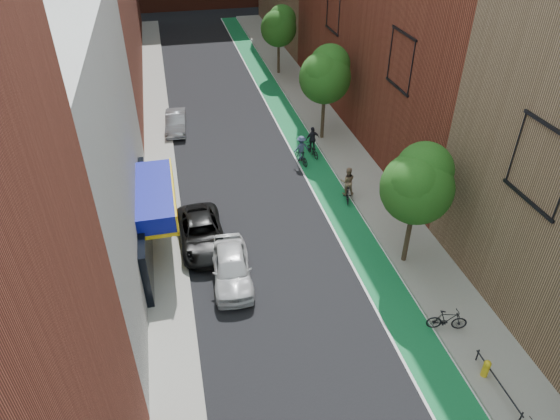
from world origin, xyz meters
TOP-DOWN VIEW (x-y plane):
  - bike_lane at (4.00, 26.00)m, footprint 2.00×68.00m
  - sidewalk_left at (-6.00, 26.00)m, footprint 2.00×68.00m
  - sidewalk_right at (6.50, 26.00)m, footprint 3.00×68.00m
  - building_left_white at (-11.00, 14.00)m, footprint 8.00×20.00m
  - tree_near at (5.65, 10.02)m, footprint 3.40×3.36m
  - tree_mid at (5.65, 24.02)m, footprint 3.55×3.53m
  - tree_far at (5.65, 38.02)m, footprint 3.30×3.25m
  - parked_car_white at (-3.00, 10.67)m, footprint 2.09×4.63m
  - parked_car_black at (-4.11, 13.72)m, footprint 2.57×5.17m
  - parked_car_silver at (-4.60, 27.87)m, footprint 1.76×4.20m
  - cyclist_lane_near at (4.70, 16.07)m, footprint 0.99×1.77m
  - cyclist_lane_mid at (4.24, 21.79)m, footprint 1.07×1.72m
  - cyclist_lane_far at (3.20, 20.90)m, footprint 1.15×1.72m
  - parked_bike_mid at (5.40, 5.39)m, footprint 1.80×0.93m
  - fire_hydrant at (5.70, 2.88)m, footprint 0.29×0.29m

SIDE VIEW (x-z plane):
  - bike_lane at x=4.00m, z-range 0.00..0.01m
  - sidewalk_left at x=-6.00m, z-range 0.00..0.15m
  - sidewalk_right at x=6.50m, z-range 0.00..0.15m
  - fire_hydrant at x=5.70m, z-range 0.18..1.00m
  - parked_bike_mid at x=5.40m, z-range 0.15..1.19m
  - parked_car_silver at x=-4.60m, z-range 0.00..1.35m
  - parked_car_black at x=-4.11m, z-range 0.00..1.41m
  - parked_car_white at x=-3.00m, z-range 0.00..1.55m
  - cyclist_lane_mid at x=4.24m, z-range -0.23..1.85m
  - cyclist_lane_far at x=3.20m, z-range -0.11..1.85m
  - cyclist_lane_near at x=4.70m, z-range -0.15..1.96m
  - tree_far at x=5.65m, z-range 1.40..7.60m
  - tree_near at x=5.65m, z-range 1.45..7.87m
  - tree_mid at x=5.65m, z-range 1.52..8.26m
  - building_left_white at x=-11.00m, z-range 0.00..12.00m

